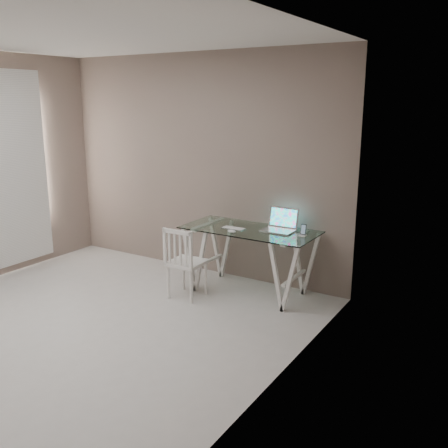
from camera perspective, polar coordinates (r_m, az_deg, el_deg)
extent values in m
plane|color=#B6B2AE|center=(5.00, -17.69, -12.05)|extent=(4.50, 4.50, 0.00)
cube|color=white|center=(4.55, -20.37, 20.24)|extent=(4.00, 4.50, 0.02)
cube|color=#74645B|center=(6.24, -2.82, 6.72)|extent=(4.00, 0.02, 2.70)
cube|color=#74645B|center=(3.32, 3.73, 0.18)|extent=(0.02, 4.50, 2.70)
cube|color=silver|center=(5.54, 2.95, -0.66)|extent=(1.50, 0.70, 0.01)
cube|color=silver|center=(5.91, -1.78, -3.49)|extent=(0.24, 0.62, 0.72)
cube|color=silver|center=(5.42, 8.03, -5.30)|extent=(0.24, 0.62, 0.72)
cube|color=white|center=(5.53, -4.26, -4.41)|extent=(0.38, 0.38, 0.04)
cylinder|color=white|center=(5.57, -6.38, -6.60)|extent=(0.03, 0.03, 0.38)
cylinder|color=white|center=(5.40, -3.78, -7.18)|extent=(0.03, 0.03, 0.38)
cylinder|color=white|center=(5.79, -4.64, -5.71)|extent=(0.03, 0.03, 0.38)
cylinder|color=white|center=(5.64, -2.10, -6.23)|extent=(0.03, 0.03, 0.38)
cube|color=white|center=(5.33, -5.33, -2.80)|extent=(0.37, 0.04, 0.41)
cube|color=#B6B6BB|center=(5.47, 6.17, -0.76)|extent=(0.34, 0.24, 0.02)
cube|color=#19D899|center=(5.56, 6.83, 0.75)|extent=(0.34, 0.06, 0.23)
cube|color=silver|center=(5.55, 1.09, -0.49)|extent=(0.27, 0.12, 0.01)
ellipsoid|color=white|center=(5.38, 0.89, -0.84)|extent=(0.10, 0.06, 0.03)
cube|color=white|center=(5.32, 9.00, -1.28)|extent=(0.07, 0.07, 0.02)
cube|color=black|center=(5.31, 9.07, -0.61)|extent=(0.06, 0.03, 0.11)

